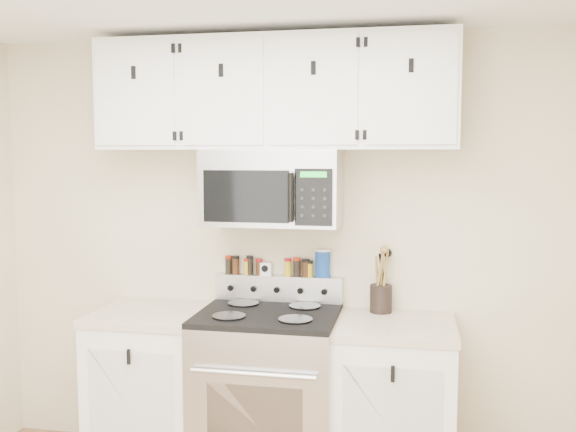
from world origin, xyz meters
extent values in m
cube|color=#BBA98C|center=(0.00, 1.75, 1.25)|extent=(3.50, 0.01, 2.50)
cube|color=#B7B7BA|center=(0.00, 1.43, 0.46)|extent=(0.76, 0.65, 0.92)
cube|color=black|center=(0.00, 1.11, 0.45)|extent=(0.50, 0.02, 0.40)
cube|color=black|center=(0.00, 1.43, 0.94)|extent=(0.76, 0.65, 0.03)
cube|color=#B7B7BA|center=(0.00, 1.71, 1.03)|extent=(0.76, 0.08, 0.15)
cylinder|color=black|center=(-0.18, 1.28, 0.96)|extent=(0.18, 0.18, 0.01)
cylinder|color=black|center=(0.18, 1.28, 0.96)|extent=(0.18, 0.18, 0.01)
cylinder|color=black|center=(-0.18, 1.57, 0.96)|extent=(0.18, 0.18, 0.01)
cylinder|color=black|center=(0.18, 1.57, 0.96)|extent=(0.18, 0.18, 0.01)
cube|color=white|center=(-0.69, 1.45, 0.44)|extent=(0.62, 0.60, 0.88)
cube|color=tan|center=(-0.69, 1.45, 0.90)|extent=(0.64, 0.62, 0.04)
cube|color=white|center=(0.69, 1.45, 0.44)|extent=(0.62, 0.60, 0.88)
cube|color=tan|center=(0.69, 1.45, 0.90)|extent=(0.64, 0.62, 0.04)
cube|color=#9E9EA3|center=(0.00, 1.56, 1.63)|extent=(0.76, 0.38, 0.42)
cube|color=#B7B7BA|center=(0.00, 1.36, 1.80)|extent=(0.73, 0.01, 0.08)
cube|color=black|center=(-0.10, 1.36, 1.59)|extent=(0.47, 0.01, 0.28)
cube|color=black|center=(0.26, 1.36, 1.59)|extent=(0.20, 0.01, 0.30)
cylinder|color=black|center=(0.15, 1.33, 1.59)|extent=(0.03, 0.03, 0.26)
cube|color=white|center=(0.00, 1.58, 2.15)|extent=(2.00, 0.33, 0.62)
cube|color=white|center=(-0.75, 1.41, 2.15)|extent=(0.46, 0.01, 0.57)
cube|color=black|center=(-0.75, 1.41, 2.26)|extent=(0.02, 0.01, 0.07)
cube|color=white|center=(-0.25, 1.41, 2.15)|extent=(0.46, 0.01, 0.57)
cube|color=black|center=(-0.25, 1.41, 2.26)|extent=(0.03, 0.01, 0.07)
cube|color=white|center=(0.25, 1.41, 2.15)|extent=(0.46, 0.01, 0.57)
cube|color=black|center=(0.25, 1.41, 2.26)|extent=(0.03, 0.01, 0.07)
cube|color=white|center=(0.75, 1.41, 2.15)|extent=(0.46, 0.01, 0.57)
cube|color=black|center=(0.75, 1.41, 2.26)|extent=(0.02, 0.01, 0.07)
cylinder|color=black|center=(0.60, 1.66, 1.00)|extent=(0.13, 0.13, 0.16)
cylinder|color=olive|center=(0.60, 1.66, 1.12)|extent=(0.01, 0.01, 0.29)
cylinder|color=olive|center=(0.62, 1.65, 1.13)|extent=(0.01, 0.01, 0.31)
cylinder|color=olive|center=(0.58, 1.67, 1.11)|extent=(0.01, 0.01, 0.27)
cylinder|color=black|center=(0.61, 1.68, 1.11)|extent=(0.01, 0.01, 0.28)
cylinder|color=olive|center=(0.59, 1.64, 1.12)|extent=(0.01, 0.01, 0.30)
cube|color=white|center=(-0.08, 1.71, 1.14)|extent=(0.07, 0.06, 0.08)
cylinder|color=#153E94|center=(0.26, 1.71, 1.18)|extent=(0.09, 0.09, 0.15)
cylinder|color=white|center=(0.26, 1.71, 1.26)|extent=(0.09, 0.09, 0.01)
cylinder|color=black|center=(-0.31, 1.71, 1.15)|extent=(0.04, 0.04, 0.09)
cylinder|color=#981A0B|center=(-0.31, 1.71, 1.20)|extent=(0.04, 0.04, 0.02)
cylinder|color=#41220F|center=(-0.26, 1.71, 1.15)|extent=(0.04, 0.04, 0.09)
cylinder|color=black|center=(-0.26, 1.71, 1.20)|extent=(0.04, 0.04, 0.02)
cylinder|color=gold|center=(-0.19, 1.71, 1.14)|extent=(0.04, 0.04, 0.08)
cylinder|color=#A7170C|center=(-0.19, 1.71, 1.19)|extent=(0.04, 0.04, 0.02)
cylinder|color=black|center=(-0.18, 1.71, 1.15)|extent=(0.04, 0.04, 0.10)
cylinder|color=black|center=(-0.18, 1.71, 1.20)|extent=(0.04, 0.04, 0.02)
cylinder|color=#3F200F|center=(-0.12, 1.71, 1.14)|extent=(0.04, 0.04, 0.08)
cylinder|color=#9F0C16|center=(-0.12, 1.71, 1.19)|extent=(0.04, 0.04, 0.02)
cylinder|color=gold|center=(0.05, 1.71, 1.14)|extent=(0.04, 0.04, 0.09)
cylinder|color=#A50C19|center=(0.05, 1.71, 1.20)|extent=(0.04, 0.04, 0.02)
cylinder|color=black|center=(0.11, 1.71, 1.15)|extent=(0.04, 0.04, 0.09)
cylinder|color=#B0200D|center=(0.11, 1.71, 1.20)|extent=(0.05, 0.05, 0.02)
cylinder|color=#3A1D0E|center=(0.16, 1.71, 1.14)|extent=(0.04, 0.04, 0.09)
cylinder|color=black|center=(0.16, 1.71, 1.20)|extent=(0.05, 0.05, 0.02)
cylinder|color=gold|center=(0.19, 1.71, 1.14)|extent=(0.03, 0.03, 0.08)
cylinder|color=black|center=(0.19, 1.71, 1.19)|extent=(0.04, 0.04, 0.02)
camera|label=1|loc=(0.77, -1.94, 1.82)|focal=40.00mm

